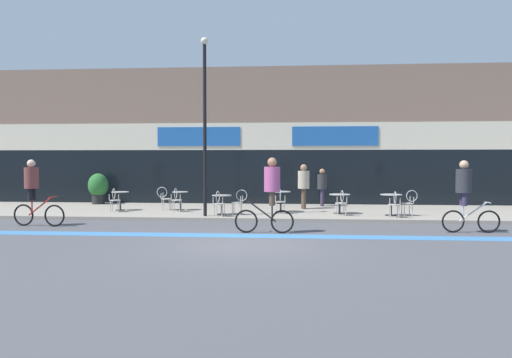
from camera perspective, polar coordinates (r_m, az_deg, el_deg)
name	(u,v)px	position (r m, az deg, el deg)	size (l,w,h in m)	color
ground_plane	(240,245)	(12.37, -1.80, -7.55)	(120.00, 120.00, 0.00)	#4C4C51
sidewalk_slab	(262,212)	(19.51, 0.64, -3.74)	(40.00, 5.50, 0.12)	gray
storefront_facade	(269,139)	(24.13, 1.45, 4.62)	(40.00, 4.06, 6.21)	#7F6656
bike_lane_stripe	(246,236)	(13.81, -1.10, -6.49)	(36.00, 0.70, 0.01)	#3D7AB7
bistro_table_0	(120,197)	(20.03, -15.26, -2.01)	(0.66, 0.66, 0.73)	black
bistro_table_1	(180,197)	(19.65, -8.66, -2.06)	(0.61, 0.61, 0.72)	black
bistro_table_2	(222,201)	(17.91, -3.94, -2.48)	(0.70, 0.70, 0.70)	black
bistro_table_3	(281,197)	(18.77, 2.84, -2.09)	(0.74, 0.74, 0.78)	black
bistro_table_4	(340,200)	(18.41, 9.54, -2.34)	(0.75, 0.75, 0.72)	black
bistro_table_5	(391,200)	(18.18, 15.19, -2.36)	(0.75, 0.75, 0.75)	black
cafe_chair_0_near	(115,198)	(19.44, -15.87, -2.14)	(0.45, 0.60, 0.90)	#B7B2AD
cafe_chair_1_near	(176,198)	(19.04, -9.09, -2.18)	(0.40, 0.58, 0.90)	#B7B2AD
cafe_chair_1_side	(164,197)	(19.80, -10.42, -2.01)	(0.58, 0.41, 0.90)	#B7B2AD
cafe_chair_2_near	(219,202)	(17.29, -4.28, -2.61)	(0.45, 0.60, 0.90)	#B7B2AD
cafe_chair_2_side	(239,200)	(17.82, -1.95, -2.46)	(0.59, 0.43, 0.90)	#B7B2AD
cafe_chair_3_near	(280,200)	(18.15, 2.79, -2.37)	(0.42, 0.58, 0.90)	#B7B2AD
cafe_chair_4_near	(341,201)	(17.79, 9.74, -2.49)	(0.45, 0.60, 0.90)	#B7B2AD
cafe_chair_5_near	(395,203)	(17.57, 15.55, -2.61)	(0.41, 0.58, 0.90)	#B7B2AD
cafe_chair_5_side	(409,201)	(18.32, 17.10, -2.43)	(0.60, 0.45, 0.90)	#B7B2AD
planter_pot	(98,187)	(23.20, -17.59, -0.90)	(0.88, 0.88, 1.35)	#232326
lamp_post	(205,115)	(17.52, -5.88, 7.26)	(0.26, 0.26, 6.19)	black
cyclist_0	(465,190)	(15.47, 22.81, -1.17)	(1.65, 0.49, 2.08)	black
cyclist_1	(33,188)	(17.17, -24.09, -0.93)	(1.75, 0.53, 2.10)	black
cyclist_2	(270,188)	(14.17, 1.66, -1.08)	(1.70, 0.49, 2.16)	black
pedestrian_near_end	(322,184)	(21.25, 7.57, -0.56)	(0.42, 0.42, 1.58)	#382D47
pedestrian_far_end	(304,182)	(20.02, 5.47, -0.38)	(0.53, 0.53, 1.78)	#4C3D2D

